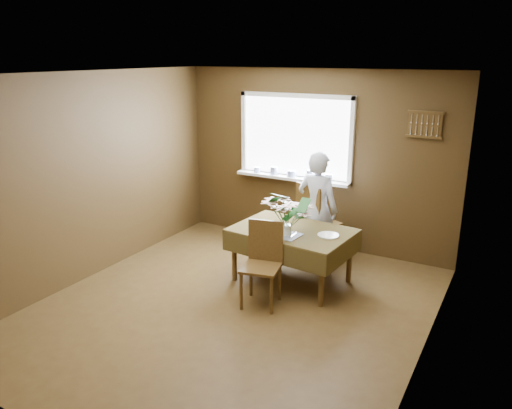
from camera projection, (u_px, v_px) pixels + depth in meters
The scene contains 15 objects.
floor at pixel (232, 308), 5.48m from camera, with size 4.50×4.50×0.00m, color #463218.
ceiling at pixel (228, 74), 4.76m from camera, with size 4.50×4.50×0.00m, color white.
wall_back at pixel (315, 160), 7.00m from camera, with size 4.00×4.00×0.00m, color brown.
wall_front at pixel (47, 284), 3.24m from camera, with size 4.00×4.00×0.00m, color brown.
wall_left at pixel (90, 177), 6.05m from camera, with size 4.50×4.50×0.00m, color brown.
wall_right at pixel (432, 232), 4.19m from camera, with size 4.50×4.50×0.00m, color brown.
window_assembly at pixel (294, 152), 7.06m from camera, with size 1.72×0.20×1.22m.
spoon_rack at pixel (425, 125), 6.12m from camera, with size 0.44×0.05×0.33m.
dining_table at pixel (292, 236), 5.98m from camera, with size 1.47×1.07×0.68m.
chair_far at pixel (314, 220), 6.62m from camera, with size 0.61×0.61×1.06m.
chair_near at pixel (263, 259), 5.50m from camera, with size 0.47×0.47×0.93m.
seated_woman at pixel (317, 209), 6.43m from camera, with size 0.56×0.36×1.52m, color white.
flower_bouquet at pixel (287, 211), 5.67m from camera, with size 0.52×0.52×0.45m.
side_plate at pixel (328, 235), 5.74m from camera, with size 0.25×0.25×0.01m, color white.
table_knife at pixel (293, 235), 5.75m from camera, with size 0.02×0.20×0.00m, color silver.
Camera 1 is at (2.62, -4.17, 2.69)m, focal length 35.00 mm.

